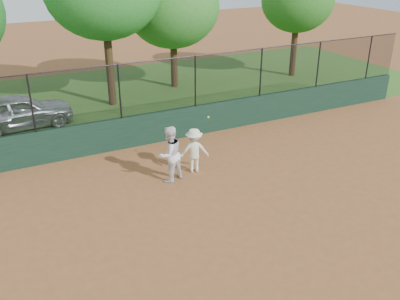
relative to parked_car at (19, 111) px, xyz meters
name	(u,v)px	position (x,y,z in m)	size (l,w,h in m)	color
ground	(210,226)	(3.70, -9.87, -0.73)	(80.00, 80.00, 0.00)	brown
back_wall	(136,131)	(3.70, -3.87, -0.13)	(26.00, 0.20, 1.20)	#163222
grass_strip	(96,101)	(3.70, 2.13, -0.73)	(36.00, 12.00, 0.01)	#2D5A1C
parked_car	(19,111)	(0.00, 0.00, 0.00)	(1.72, 4.28, 1.46)	#B3B8BD
player_second	(170,154)	(3.77, -6.98, 0.19)	(0.90, 0.70, 1.85)	white
player_main	(194,150)	(4.74, -6.75, 0.03)	(1.11, 0.84, 2.04)	beige
fence_assembly	(132,89)	(3.67, -3.87, 1.51)	(26.00, 0.06, 2.00)	black
tree_3	(173,7)	(8.15, 2.70, 3.41)	(4.82, 4.39, 6.24)	#412A15
tree_4	(298,0)	(15.25, 1.75, 3.51)	(4.14, 3.76, 6.04)	#422917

